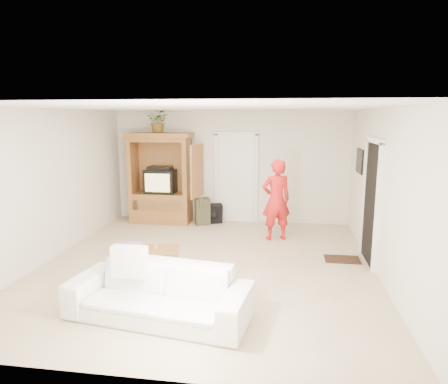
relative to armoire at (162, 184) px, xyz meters
The scene contains 19 objects.
floor 3.22m from the armoire, 59.36° to the right, with size 6.00×6.00×0.00m, color tan.
ceiling 3.53m from the armoire, 59.36° to the right, with size 6.00×6.00×0.00m, color white.
wall_back 1.66m from the armoire, 12.11° to the left, with size 5.50×5.50×0.00m, color silver.
wall_front 5.89m from the armoire, 74.44° to the right, with size 5.50×5.50×0.00m, color silver.
wall_left 2.94m from the armoire, 113.79° to the right, with size 6.00×6.00×0.00m, color silver.
wall_right 5.09m from the armoire, 31.60° to the right, with size 6.00×6.00×0.00m, color silver.
armoire is the anchor object (origin of this frame).
door_back 1.76m from the armoire, 10.13° to the left, with size 0.85×0.05×2.04m, color white.
doorway_right 4.77m from the armoire, 25.61° to the right, with size 0.05×0.90×2.04m, color black.
framed_picture 4.43m from the armoire, 10.03° to the right, with size 0.03×0.60×0.48m, color black.
doormat 4.48m from the armoire, 28.01° to the right, with size 0.60×0.40×0.02m, color #382316.
plant 1.45m from the armoire, 126.74° to the right, with size 0.47×0.41×0.52m, color #4C7238.
man 2.88m from the armoire, 20.68° to the right, with size 0.60×0.39×1.64m, color red.
sofa 4.73m from the armoire, 73.46° to the right, with size 2.24×0.88×0.65m, color white.
coffee_table 3.21m from the armoire, 77.46° to the right, with size 1.11×0.76×0.38m.
towel 3.15m from the armoire, 82.08° to the right, with size 0.38×0.28×0.08m, color #FF54AF.
candle 3.19m from the armoire, 74.83° to the right, with size 0.08×0.08×0.10m, color tan.
backpack_black 1.42m from the armoire, ahead, with size 0.36×0.21×0.44m, color black, non-canonical shape.
backpack_olive 1.17m from the armoire, ahead, with size 0.33×0.24×0.62m, color #47442B, non-canonical shape.
Camera 1 is at (1.23, -6.26, 2.46)m, focal length 32.00 mm.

